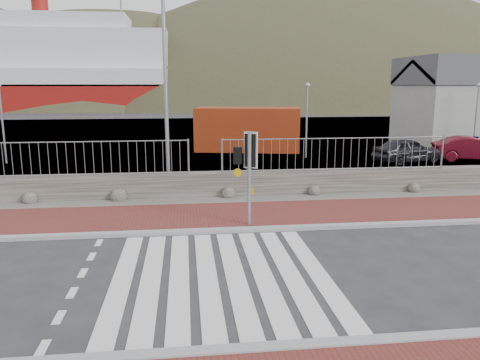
{
  "coord_description": "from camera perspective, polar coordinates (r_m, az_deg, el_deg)",
  "views": [
    {
      "loc": [
        -0.71,
        -9.44,
        4.06
      ],
      "look_at": [
        0.76,
        3.0,
        1.48
      ],
      "focal_mm": 35.0,
      "sensor_mm": 36.0,
      "label": 1
    }
  ],
  "objects": [
    {
      "name": "stone_wall",
      "position": [
        17.13,
        -4.22,
        -0.56
      ],
      "size": [
        40.0,
        0.6,
        0.9
      ],
      "primitive_type": "cube",
      "color": "#413D35",
      "rests_on": "ground"
    },
    {
      "name": "kerb_near",
      "position": [
        7.61,
        -0.42,
        -20.12
      ],
      "size": [
        40.0,
        0.25,
        0.12
      ],
      "primitive_type": "cube",
      "color": "gray",
      "rests_on": "ground"
    },
    {
      "name": "ferry",
      "position": [
        80.97,
        -24.46,
        11.53
      ],
      "size": [
        50.0,
        16.0,
        20.0
      ],
      "color": "maroon",
      "rests_on": "ground"
    },
    {
      "name": "ground",
      "position": [
        10.3,
        -2.3,
        -11.59
      ],
      "size": [
        220.0,
        220.0,
        0.0
      ],
      "primitive_type": "plane",
      "color": "#28282B",
      "rests_on": "ground"
    },
    {
      "name": "quay",
      "position": [
        37.56,
        -5.64,
        5.37
      ],
      "size": [
        120.0,
        40.0,
        0.5
      ],
      "primitive_type": "cube",
      "color": "#4C4C4F",
      "rests_on": "ground"
    },
    {
      "name": "kerb_far",
      "position": [
        13.08,
        -3.34,
        -6.22
      ],
      "size": [
        40.0,
        0.25,
        0.12
      ],
      "primitive_type": "cube",
      "color": "gray",
      "rests_on": "ground"
    },
    {
      "name": "railing",
      "position": [
        16.75,
        -4.27,
        3.92
      ],
      "size": [
        18.07,
        0.07,
        1.22
      ],
      "color": "gray",
      "rests_on": "stone_wall"
    },
    {
      "name": "shipping_container",
      "position": [
        29.1,
        0.96,
        6.23
      ],
      "size": [
        6.74,
        3.89,
        2.64
      ],
      "primitive_type": "cube",
      "rotation": [
        0.0,
        0.0,
        -0.21
      ],
      "color": "maroon",
      "rests_on": "ground"
    },
    {
      "name": "car_a",
      "position": [
        26.19,
        19.68,
        3.45
      ],
      "size": [
        4.01,
        2.41,
        1.28
      ],
      "primitive_type": "imported",
      "rotation": [
        0.0,
        0.0,
        1.83
      ],
      "color": "black",
      "rests_on": "ground"
    },
    {
      "name": "water",
      "position": [
        72.45,
        -6.23,
        8.35
      ],
      "size": [
        220.0,
        50.0,
        0.05
      ],
      "primitive_type": "cube",
      "color": "#3F4C54",
      "rests_on": "ground"
    },
    {
      "name": "gravel_strip",
      "position": [
        16.45,
        -4.07,
        -2.57
      ],
      "size": [
        40.0,
        1.5,
        0.06
      ],
      "primitive_type": "cube",
      "color": "#59544C",
      "rests_on": "ground"
    },
    {
      "name": "streetlight",
      "position": [
        17.6,
        -8.68,
        13.28
      ],
      "size": [
        1.67,
        0.76,
        8.18
      ],
      "rotation": [
        0.0,
        0.0,
        0.36
      ],
      "color": "gray",
      "rests_on": "ground"
    },
    {
      "name": "sidewalk_far",
      "position": [
        14.52,
        -3.69,
        -4.46
      ],
      "size": [
        40.0,
        3.0,
        0.08
      ],
      "primitive_type": "cube",
      "color": "maroon",
      "rests_on": "ground"
    },
    {
      "name": "traffic_signal_far",
      "position": [
        13.17,
        0.99,
        2.64
      ],
      "size": [
        0.67,
        0.44,
        2.76
      ],
      "rotation": [
        0.0,
        0.0,
        2.72
      ],
      "color": "gray",
      "rests_on": "ground"
    },
    {
      "name": "car_b",
      "position": [
        28.07,
        26.35,
        3.44
      ],
      "size": [
        4.13,
        2.25,
        1.29
      ],
      "primitive_type": "imported",
      "rotation": [
        0.0,
        0.0,
        1.33
      ],
      "color": "#560C19",
      "rests_on": "ground"
    },
    {
      "name": "zebra_crossing",
      "position": [
        10.29,
        -2.3,
        -11.56
      ],
      "size": [
        4.62,
        5.6,
        0.01
      ],
      "color": "silver",
      "rests_on": "ground"
    },
    {
      "name": "hills_backdrop",
      "position": [
        101.32,
        -2.28,
        -3.91
      ],
      "size": [
        254.0,
        90.0,
        100.0
      ],
      "color": "#353822",
      "rests_on": "ground"
    }
  ]
}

